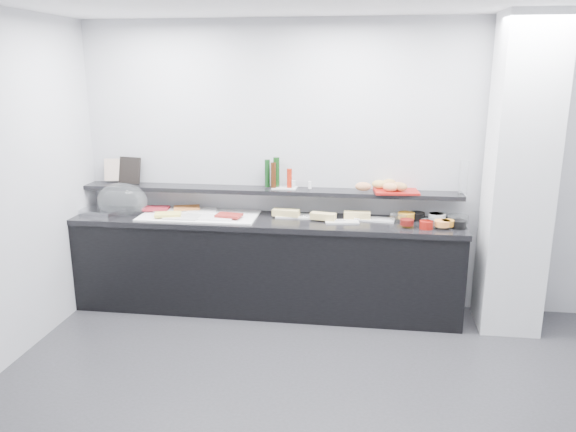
# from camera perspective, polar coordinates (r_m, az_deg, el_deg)

# --- Properties ---
(ground) EXTENTS (5.00, 5.00, 0.00)m
(ground) POSITION_cam_1_polar(r_m,az_deg,el_deg) (3.96, 3.77, -19.90)
(ground) COLOR #2D2D30
(ground) RESTS_ON ground
(back_wall) EXTENTS (5.00, 0.02, 2.70)m
(back_wall) POSITION_cam_1_polar(r_m,az_deg,el_deg) (5.33, 5.64, 4.96)
(back_wall) COLOR #B0B2B8
(back_wall) RESTS_ON ground
(column) EXTENTS (0.50, 0.50, 2.70)m
(column) POSITION_cam_1_polar(r_m,az_deg,el_deg) (5.15, 22.41, 3.57)
(column) COLOR silver
(column) RESTS_ON ground
(buffet_cabinet) EXTENTS (3.60, 0.60, 0.85)m
(buffet_cabinet) POSITION_cam_1_polar(r_m,az_deg,el_deg) (5.35, -2.29, -5.19)
(buffet_cabinet) COLOR black
(buffet_cabinet) RESTS_ON ground
(counter_top) EXTENTS (3.62, 0.62, 0.05)m
(counter_top) POSITION_cam_1_polar(r_m,az_deg,el_deg) (5.22, -2.34, -0.54)
(counter_top) COLOR black
(counter_top) RESTS_ON buffet_cabinet
(wall_shelf) EXTENTS (3.60, 0.25, 0.04)m
(wall_shelf) POSITION_cam_1_polar(r_m,az_deg,el_deg) (5.33, -2.03, 2.60)
(wall_shelf) COLOR black
(wall_shelf) RESTS_ON back_wall
(cloche_base) EXTENTS (0.44, 0.35, 0.04)m
(cloche_base) POSITION_cam_1_polar(r_m,az_deg,el_deg) (5.70, -18.44, 0.49)
(cloche_base) COLOR #B9BBC1
(cloche_base) RESTS_ON counter_top
(cloche_dome) EXTENTS (0.52, 0.36, 0.34)m
(cloche_dome) POSITION_cam_1_polar(r_m,az_deg,el_deg) (5.62, -16.48, 1.53)
(cloche_dome) COLOR white
(cloche_dome) RESTS_ON cloche_base
(linen_runner) EXTENTS (1.10, 0.53, 0.01)m
(linen_runner) POSITION_cam_1_polar(r_m,az_deg,el_deg) (5.36, -9.01, 0.04)
(linen_runner) COLOR white
(linen_runner) RESTS_ON counter_top
(platter_meat_a) EXTENTS (0.35, 0.26, 0.01)m
(platter_meat_a) POSITION_cam_1_polar(r_m,az_deg,el_deg) (5.60, -11.76, 0.71)
(platter_meat_a) COLOR silver
(platter_meat_a) RESTS_ON linen_runner
(food_meat_a) EXTENTS (0.26, 0.19, 0.02)m
(food_meat_a) POSITION_cam_1_polar(r_m,az_deg,el_deg) (5.58, -13.26, 0.77)
(food_meat_a) COLOR maroon
(food_meat_a) RESTS_ON platter_meat_a
(platter_salmon) EXTENTS (0.31, 0.24, 0.01)m
(platter_salmon) POSITION_cam_1_polar(r_m,az_deg,el_deg) (5.49, -8.76, 0.58)
(platter_salmon) COLOR white
(platter_salmon) RESTS_ON linen_runner
(food_salmon) EXTENTS (0.28, 0.23, 0.02)m
(food_salmon) POSITION_cam_1_polar(r_m,az_deg,el_deg) (5.54, -10.24, 0.84)
(food_salmon) COLOR orange
(food_salmon) RESTS_ON platter_salmon
(platter_cheese) EXTENTS (0.32, 0.22, 0.01)m
(platter_cheese) POSITION_cam_1_polar(r_m,az_deg,el_deg) (5.27, -10.70, -0.10)
(platter_cheese) COLOR silver
(platter_cheese) RESTS_ON linen_runner
(food_cheese) EXTENTS (0.27, 0.21, 0.02)m
(food_cheese) POSITION_cam_1_polar(r_m,az_deg,el_deg) (5.32, -12.10, 0.18)
(food_cheese) COLOR #F7E860
(food_cheese) RESTS_ON platter_cheese
(platter_meat_b) EXTENTS (0.31, 0.21, 0.01)m
(platter_meat_b) POSITION_cam_1_polar(r_m,az_deg,el_deg) (5.20, -7.28, -0.16)
(platter_meat_b) COLOR white
(platter_meat_b) RESTS_ON linen_runner
(food_meat_b) EXTENTS (0.25, 0.18, 0.02)m
(food_meat_b) POSITION_cam_1_polar(r_m,az_deg,el_deg) (5.19, -6.02, 0.06)
(food_meat_b) COLOR maroon
(food_meat_b) RESTS_ON platter_meat_b
(sandwich_plate_left) EXTENTS (0.39, 0.17, 0.01)m
(sandwich_plate_left) POSITION_cam_1_polar(r_m,az_deg,el_deg) (5.27, 0.90, -0.01)
(sandwich_plate_left) COLOR white
(sandwich_plate_left) RESTS_ON counter_top
(sandwich_food_left) EXTENTS (0.26, 0.12, 0.06)m
(sandwich_food_left) POSITION_cam_1_polar(r_m,az_deg,el_deg) (5.25, -0.22, 0.35)
(sandwich_food_left) COLOR #E3CB77
(sandwich_food_left) RESTS_ON sandwich_plate_left
(tongs_left) EXTENTS (0.16, 0.04, 0.01)m
(tongs_left) POSITION_cam_1_polar(r_m,az_deg,el_deg) (5.24, 1.21, 0.02)
(tongs_left) COLOR silver
(tongs_left) RESTS_ON sandwich_plate_left
(sandwich_plate_mid) EXTENTS (0.32, 0.17, 0.01)m
(sandwich_plate_mid) POSITION_cam_1_polar(r_m,az_deg,el_deg) (5.10, 5.50, -0.58)
(sandwich_plate_mid) COLOR silver
(sandwich_plate_mid) RESTS_ON counter_top
(sandwich_food_mid) EXTENTS (0.24, 0.13, 0.06)m
(sandwich_food_mid) POSITION_cam_1_polar(r_m,az_deg,el_deg) (5.13, 3.59, -0.02)
(sandwich_food_mid) COLOR #DBC172
(sandwich_food_mid) RESTS_ON sandwich_plate_mid
(tongs_mid) EXTENTS (0.16, 0.03, 0.01)m
(tongs_mid) POSITION_cam_1_polar(r_m,az_deg,el_deg) (5.10, 4.94, -0.44)
(tongs_mid) COLOR #B2B5BA
(tongs_mid) RESTS_ON sandwich_plate_mid
(sandwich_plate_right) EXTENTS (0.39, 0.21, 0.01)m
(sandwich_plate_right) POSITION_cam_1_polar(r_m,az_deg,el_deg) (5.22, 8.71, -0.32)
(sandwich_plate_right) COLOR silver
(sandwich_plate_right) RESTS_ON counter_top
(sandwich_food_right) EXTENTS (0.24, 0.10, 0.06)m
(sandwich_food_right) POSITION_cam_1_polar(r_m,az_deg,el_deg) (5.20, 7.03, 0.10)
(sandwich_food_right) COLOR #DEC174
(sandwich_food_right) RESTS_ON sandwich_plate_right
(tongs_right) EXTENTS (0.16, 0.02, 0.01)m
(tongs_right) POSITION_cam_1_polar(r_m,az_deg,el_deg) (5.17, 7.62, -0.31)
(tongs_right) COLOR silver
(tongs_right) RESTS_ON sandwich_plate_right
(bowl_glass_fruit) EXTENTS (0.20, 0.20, 0.07)m
(bowl_glass_fruit) POSITION_cam_1_polar(r_m,az_deg,el_deg) (5.20, 11.16, -0.19)
(bowl_glass_fruit) COLOR white
(bowl_glass_fruit) RESTS_ON counter_top
(fill_glass_fruit) EXTENTS (0.20, 0.20, 0.05)m
(fill_glass_fruit) POSITION_cam_1_polar(r_m,az_deg,el_deg) (5.26, 11.93, 0.07)
(fill_glass_fruit) COLOR orange
(fill_glass_fruit) RESTS_ON bowl_glass_fruit
(bowl_black_jam) EXTENTS (0.18, 0.18, 0.07)m
(bowl_black_jam) POSITION_cam_1_polar(r_m,az_deg,el_deg) (5.30, 12.96, -0.01)
(bowl_black_jam) COLOR black
(bowl_black_jam) RESTS_ON counter_top
(fill_black_jam) EXTENTS (0.16, 0.16, 0.05)m
(fill_black_jam) POSITION_cam_1_polar(r_m,az_deg,el_deg) (5.29, 14.81, -0.02)
(fill_black_jam) COLOR #520F0B
(fill_black_jam) RESTS_ON bowl_black_jam
(bowl_glass_cream) EXTENTS (0.21, 0.21, 0.07)m
(bowl_glass_cream) POSITION_cam_1_polar(r_m,az_deg,el_deg) (5.30, 16.88, -0.28)
(bowl_glass_cream) COLOR white
(bowl_glass_cream) RESTS_ON counter_top
(fill_glass_cream) EXTENTS (0.19, 0.19, 0.05)m
(fill_glass_cream) POSITION_cam_1_polar(r_m,az_deg,el_deg) (5.29, 14.91, -0.02)
(fill_glass_cream) COLOR silver
(fill_glass_cream) RESTS_ON bowl_glass_cream
(bowl_red_jam) EXTENTS (0.14, 0.14, 0.07)m
(bowl_red_jam) POSITION_cam_1_polar(r_m,az_deg,el_deg) (5.02, 13.87, -0.88)
(bowl_red_jam) COLOR maroon
(bowl_red_jam) RESTS_ON counter_top
(fill_red_jam) EXTENTS (0.13, 0.13, 0.05)m
(fill_red_jam) POSITION_cam_1_polar(r_m,az_deg,el_deg) (5.02, 11.98, -0.61)
(fill_red_jam) COLOR #570F0C
(fill_red_jam) RESTS_ON bowl_red_jam
(bowl_glass_salmon) EXTENTS (0.15, 0.15, 0.07)m
(bowl_glass_salmon) POSITION_cam_1_polar(r_m,az_deg,el_deg) (5.06, 14.14, -0.77)
(bowl_glass_salmon) COLOR silver
(bowl_glass_salmon) RESTS_ON counter_top
(fill_glass_salmon) EXTENTS (0.15, 0.15, 0.05)m
(fill_glass_salmon) POSITION_cam_1_polar(r_m,az_deg,el_deg) (5.06, 15.39, -0.72)
(fill_glass_salmon) COLOR #FF963E
(fill_glass_salmon) RESTS_ON bowl_glass_salmon
(bowl_black_fruit) EXTENTS (0.14, 0.14, 0.07)m
(bowl_black_fruit) POSITION_cam_1_polar(r_m,az_deg,el_deg) (5.11, 16.95, -0.81)
(bowl_black_fruit) COLOR black
(bowl_black_fruit) RESTS_ON counter_top
(fill_black_fruit) EXTENTS (0.12, 0.12, 0.05)m
(fill_black_fruit) POSITION_cam_1_polar(r_m,az_deg,el_deg) (5.08, 15.91, -0.68)
(fill_black_fruit) COLOR orange
(fill_black_fruit) RESTS_ON bowl_black_fruit
(framed_print) EXTENTS (0.24, 0.12, 0.26)m
(framed_print) POSITION_cam_1_polar(r_m,az_deg,el_deg) (5.76, -15.79, 4.49)
(framed_print) COLOR black
(framed_print) RESTS_ON wall_shelf
(print_art) EXTENTS (0.17, 0.08, 0.22)m
(print_art) POSITION_cam_1_polar(r_m,az_deg,el_deg) (5.84, -17.38, 4.51)
(print_art) COLOR tan
(print_art) RESTS_ON framed_print
(condiment_tray) EXTENTS (0.23, 0.15, 0.01)m
(condiment_tray) POSITION_cam_1_polar(r_m,az_deg,el_deg) (5.32, -0.34, 2.87)
(condiment_tray) COLOR silver
(condiment_tray) RESTS_ON wall_shelf
(bottle_green_a) EXTENTS (0.05, 0.05, 0.26)m
(bottle_green_a) POSITION_cam_1_polar(r_m,az_deg,el_deg) (5.32, -2.11, 4.36)
(bottle_green_a) COLOR #0F3713
(bottle_green_a) RESTS_ON condiment_tray
(bottle_brown) EXTENTS (0.06, 0.06, 0.24)m
(bottle_brown) POSITION_cam_1_polar(r_m,az_deg,el_deg) (5.28, -1.49, 4.18)
(bottle_brown) COLOR #391B0A
(bottle_brown) RESTS_ON condiment_tray
(bottle_green_b) EXTENTS (0.06, 0.06, 0.28)m
(bottle_green_b) POSITION_cam_1_polar(r_m,az_deg,el_deg) (5.33, -1.18, 4.50)
(bottle_green_b) COLOR #103A11
(bottle_green_b) RESTS_ON condiment_tray
(bottle_hot) EXTENTS (0.05, 0.05, 0.18)m
(bottle_hot) POSITION_cam_1_polar(r_m,az_deg,el_deg) (5.29, 0.14, 3.86)
(bottle_hot) COLOR #AF200C
(bottle_hot) RESTS_ON condiment_tray
(shaker_salt) EXTENTS (0.03, 0.03, 0.07)m
(shaker_salt) POSITION_cam_1_polar(r_m,az_deg,el_deg) (5.25, 2.23, 3.17)
(shaker_salt) COLOR white
(shaker_salt) RESTS_ON condiment_tray
(shaker_pepper) EXTENTS (0.05, 0.05, 0.07)m
(shaker_pepper) POSITION_cam_1_polar(r_m,az_deg,el_deg) (5.28, 0.58, 3.24)
(shaker_pepper) COLOR silver
(shaker_pepper) RESTS_ON condiment_tray
(bread_tray) EXTENTS (0.42, 0.32, 0.02)m
(bread_tray) POSITION_cam_1_polar(r_m,az_deg,el_deg) (5.24, 10.92, 2.48)
(bread_tray) COLOR maroon
(bread_tray) RESTS_ON wall_shelf
(bread_roll_nw) EXTENTS (0.14, 0.10, 0.08)m
(bread_roll_nw) POSITION_cam_1_polar(r_m,az_deg,el_deg) (5.27, 9.25, 3.19)
(bread_roll_nw) COLOR tan
(bread_roll_nw) RESTS_ON bread_tray
(bread_roll_n) EXTENTS (0.15, 0.11, 0.08)m
(bread_roll_n) POSITION_cam_1_polar(r_m,az_deg,el_deg) (5.34, 10.23, 3.29)
(bread_roll_n) COLOR #BD8A48
(bread_roll_n) RESTS_ON bread_tray
(bread_roll_sw) EXTENTS (0.15, 0.10, 0.08)m
(bread_roll_sw) POSITION_cam_1_polar(r_m,az_deg,el_deg) (5.15, 7.65, 2.99)
(bread_roll_sw) COLOR #C77B4C
(bread_roll_sw) RESTS_ON bread_tray
(bread_roll_s) EXTENTS (0.15, 0.12, 0.08)m
(bread_roll_s) POSITION_cam_1_polar(r_m,az_deg,el_deg) (5.17, 10.33, 2.91)
(bread_roll_s) COLOR #D68C51
(bread_roll_s) RESTS_ON bread_tray
(bread_roll_se) EXTENTS (0.15, 0.13, 0.08)m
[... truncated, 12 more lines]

